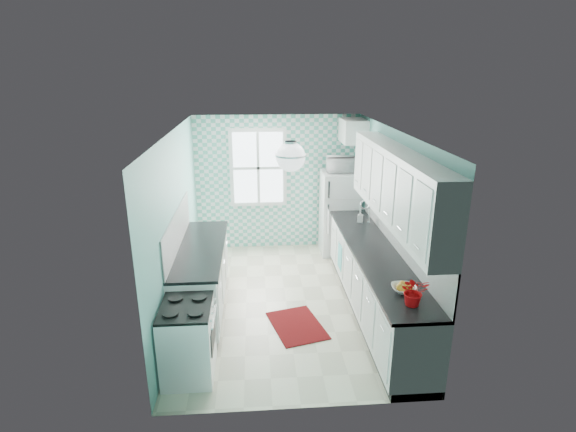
{
  "coord_description": "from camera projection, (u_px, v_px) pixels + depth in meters",
  "views": [
    {
      "loc": [
        -0.42,
        -5.89,
        3.31
      ],
      "look_at": [
        0.05,
        0.25,
        1.25
      ],
      "focal_mm": 28.0,
      "sensor_mm": 36.0,
      "label": 1
    }
  ],
  "objects": [
    {
      "name": "backsplash_left",
      "position": [
        177.0,
        230.0,
        6.1
      ],
      "size": [
        0.02,
        2.15,
        0.51
      ],
      "primitive_type": "cube",
      "color": "white",
      "rests_on": "wall_left"
    },
    {
      "name": "soap_bottle",
      "position": [
        360.0,
        217.0,
        7.16
      ],
      "size": [
        0.11,
        0.11,
        0.18
      ],
      "primitive_type": "imported",
      "rotation": [
        0.0,
        0.0,
        -0.36
      ],
      "color": "#8CA1AF",
      "rests_on": "countertop_right"
    },
    {
      "name": "dish_towel",
      "position": [
        340.0,
        256.0,
        7.03
      ],
      "size": [
        0.04,
        0.27,
        0.41
      ],
      "primitive_type": "cube",
      "rotation": [
        0.0,
        0.0,
        0.07
      ],
      "color": "#50B49A",
      "rests_on": "base_cabinets_right"
    },
    {
      "name": "upper_cabinet_fridge",
      "position": [
        353.0,
        131.0,
        7.77
      ],
      "size": [
        0.4,
        0.74,
        0.4
      ],
      "primitive_type": "cube",
      "color": "white",
      "rests_on": "wall_right"
    },
    {
      "name": "rug",
      "position": [
        297.0,
        325.0,
        6.02
      ],
      "size": [
        0.83,
        1.01,
        0.01
      ],
      "primitive_type": "cube",
      "rotation": [
        0.0,
        0.0,
        0.26
      ],
      "color": "#65080B",
      "rests_on": "floor"
    },
    {
      "name": "floor",
      "position": [
        286.0,
        302.0,
        6.66
      ],
      "size": [
        3.0,
        4.4,
        0.02
      ],
      "primitive_type": "cube",
      "color": "beige",
      "rests_on": "ground"
    },
    {
      "name": "wall_left",
      "position": [
        176.0,
        225.0,
        6.15
      ],
      "size": [
        0.02,
        4.4,
        2.5
      ],
      "primitive_type": "cube",
      "color": "#6FBCB1",
      "rests_on": "floor"
    },
    {
      "name": "fruit_bowl",
      "position": [
        404.0,
        289.0,
        4.96
      ],
      "size": [
        0.3,
        0.3,
        0.07
      ],
      "primitive_type": "imported",
      "rotation": [
        0.0,
        0.0,
        -0.09
      ],
      "color": "white",
      "rests_on": "countertop_right"
    },
    {
      "name": "accent_wall",
      "position": [
        277.0,
        183.0,
        8.33
      ],
      "size": [
        3.0,
        0.01,
        2.5
      ],
      "primitive_type": "cube",
      "color": "#56B6A0",
      "rests_on": "wall_back"
    },
    {
      "name": "wall_back",
      "position": [
        277.0,
        183.0,
        8.35
      ],
      "size": [
        3.0,
        0.02,
        2.5
      ],
      "primitive_type": "cube",
      "color": "#6FBCB1",
      "rests_on": "floor"
    },
    {
      "name": "ceiling_light",
      "position": [
        291.0,
        157.0,
        5.16
      ],
      "size": [
        0.34,
        0.34,
        0.35
      ],
      "color": "silver",
      "rests_on": "ceiling"
    },
    {
      "name": "base_cabinets_right",
      "position": [
        374.0,
        283.0,
        6.22
      ],
      "size": [
        0.6,
        3.6,
        0.9
      ],
      "primitive_type": "cube",
      "color": "white",
      "rests_on": "floor"
    },
    {
      "name": "potted_plant",
      "position": [
        414.0,
        291.0,
        4.64
      ],
      "size": [
        0.31,
        0.28,
        0.32
      ],
      "primitive_type": "imported",
      "rotation": [
        0.0,
        0.0,
        -0.09
      ],
      "color": "#B0311F",
      "rests_on": "countertop_right"
    },
    {
      "name": "stove",
      "position": [
        188.0,
        339.0,
        4.97
      ],
      "size": [
        0.56,
        0.7,
        0.84
      ],
      "rotation": [
        0.0,
        0.0,
        -0.01
      ],
      "color": "silver",
      "rests_on": "floor"
    },
    {
      "name": "countertop_left",
      "position": [
        201.0,
        248.0,
        6.21
      ],
      "size": [
        0.63,
        2.15,
        0.04
      ],
      "primitive_type": "cube",
      "color": "black",
      "rests_on": "base_cabinets_left"
    },
    {
      "name": "window",
      "position": [
        258.0,
        168.0,
        8.18
      ],
      "size": [
        1.04,
        0.05,
        1.44
      ],
      "color": "white",
      "rests_on": "wall_back"
    },
    {
      "name": "countertop_right",
      "position": [
        375.0,
        252.0,
        6.07
      ],
      "size": [
        0.63,
        3.6,
        0.04
      ],
      "primitive_type": "cube",
      "color": "black",
      "rests_on": "base_cabinets_right"
    },
    {
      "name": "microwave",
      "position": [
        341.0,
        164.0,
        7.92
      ],
      "size": [
        0.51,
        0.36,
        0.27
      ],
      "primitive_type": "imported",
      "rotation": [
        0.0,
        0.0,
        3.1
      ],
      "color": "white",
      "rests_on": "fridge"
    },
    {
      "name": "fridge",
      "position": [
        339.0,
        213.0,
        8.2
      ],
      "size": [
        0.66,
        0.66,
        1.53
      ],
      "rotation": [
        0.0,
        0.0,
        0.06
      ],
      "color": "white",
      "rests_on": "floor"
    },
    {
      "name": "backsplash_right",
      "position": [
        399.0,
        233.0,
        6.0
      ],
      "size": [
        0.02,
        3.6,
        0.51
      ],
      "primitive_type": "cube",
      "color": "white",
      "rests_on": "wall_right"
    },
    {
      "name": "wall_right",
      "position": [
        392.0,
        219.0,
        6.37
      ],
      "size": [
        0.02,
        4.4,
        2.5
      ],
      "primitive_type": "cube",
      "color": "#6FBCB1",
      "rests_on": "floor"
    },
    {
      "name": "ceiling",
      "position": [
        286.0,
        131.0,
        5.86
      ],
      "size": [
        3.0,
        4.4,
        0.02
      ],
      "primitive_type": "cube",
      "color": "white",
      "rests_on": "wall_back"
    },
    {
      "name": "upper_cabinets_right",
      "position": [
        396.0,
        186.0,
        5.58
      ],
      "size": [
        0.33,
        3.2,
        0.9
      ],
      "primitive_type": "cube",
      "color": "white",
      "rests_on": "wall_right"
    },
    {
      "name": "sink",
      "position": [
        359.0,
        225.0,
        7.07
      ],
      "size": [
        0.43,
        0.36,
        0.53
      ],
      "rotation": [
        0.0,
        0.0,
        -0.06
      ],
      "color": "silver",
      "rests_on": "countertop_right"
    },
    {
      "name": "wall_front",
      "position": [
        303.0,
        300.0,
        4.17
      ],
      "size": [
        3.0,
        0.02,
        2.5
      ],
      "primitive_type": "cube",
      "color": "#6FBCB1",
      "rests_on": "floor"
    },
    {
      "name": "base_cabinets_left",
      "position": [
        202.0,
        279.0,
        6.35
      ],
      "size": [
        0.6,
        2.15,
        0.9
      ],
      "primitive_type": "cube",
      "color": "white",
      "rests_on": "floor"
    }
  ]
}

